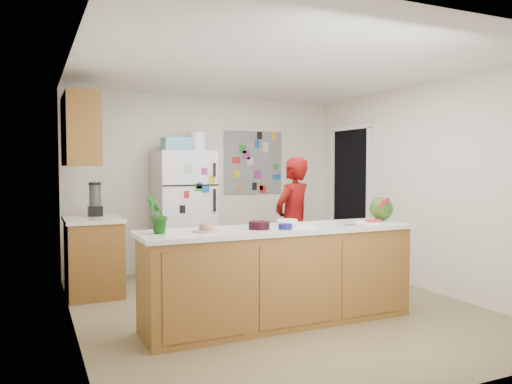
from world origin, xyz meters
name	(u,v)px	position (x,y,z in m)	size (l,w,h in m)	color
floor	(275,308)	(0.00, 0.00, -0.01)	(4.00, 4.50, 0.02)	brown
wall_back	(206,183)	(0.00, 2.26, 1.25)	(4.00, 0.02, 2.50)	beige
wall_left	(72,194)	(-2.01, 0.00, 1.25)	(0.02, 4.50, 2.50)	beige
wall_right	(423,186)	(2.01, 0.00, 1.25)	(0.02, 4.50, 2.50)	beige
ceiling	(276,68)	(0.00, 0.00, 2.51)	(4.00, 4.50, 0.02)	white
doorway	(351,198)	(1.99, 1.45, 1.02)	(0.03, 0.85, 2.04)	black
peninsula_base	(280,278)	(-0.20, -0.50, 0.44)	(2.60, 0.62, 0.88)	brown
peninsula_top	(280,229)	(-0.20, -0.50, 0.90)	(2.68, 0.70, 0.04)	silver
side_counter_base	(94,258)	(-1.69, 1.35, 0.43)	(0.60, 0.80, 0.86)	brown
side_counter_top	(93,219)	(-1.69, 1.35, 0.88)	(0.64, 0.84, 0.04)	silver
upper_cabinets	(80,130)	(-1.82, 1.30, 1.90)	(0.35, 1.00, 0.80)	brown
refrigerator	(184,214)	(-0.45, 1.88, 0.85)	(0.75, 0.70, 1.70)	silver
fridge_top_bin	(176,144)	(-0.55, 1.88, 1.79)	(0.35, 0.28, 0.18)	#5999B2
photo_collage	(253,163)	(0.75, 2.24, 1.55)	(0.95, 0.01, 0.95)	slate
person	(293,222)	(0.62, 0.74, 0.80)	(0.59, 0.38, 1.61)	#620807
blender_appliance	(95,200)	(-1.64, 1.54, 1.09)	(0.14, 0.14, 0.38)	black
cutting_board	(378,221)	(0.94, -0.50, 0.93)	(0.37, 0.28, 0.01)	silver
watermelon	(381,209)	(1.00, -0.48, 1.05)	(0.24, 0.24, 0.24)	#1E5718
watermelon_slice	(373,220)	(0.84, -0.55, 0.94)	(0.16, 0.16, 0.02)	#D42B4F
cherry_bowl	(259,225)	(-0.44, -0.54, 0.96)	(0.19, 0.19, 0.07)	black
white_bowl	(287,223)	(-0.08, -0.41, 0.95)	(0.20, 0.20, 0.06)	white
cobalt_bowl	(285,227)	(-0.22, -0.65, 0.95)	(0.13, 0.13, 0.05)	navy
plate	(206,231)	(-0.94, -0.51, 0.93)	(0.23, 0.23, 0.02)	#BCAD8F
paper_towel	(303,225)	(0.03, -0.53, 0.93)	(0.19, 0.17, 0.02)	white
keys	(350,225)	(0.48, -0.66, 0.93)	(0.09, 0.04, 0.01)	slate
potted_plant	(157,214)	(-1.36, -0.45, 1.08)	(0.18, 0.15, 0.33)	#0F3C0D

